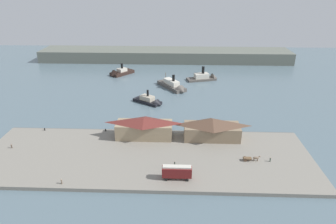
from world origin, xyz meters
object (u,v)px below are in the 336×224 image
Objects in this scene: street_tram at (177,171)px; ferry_moored_east at (150,101)px; ferry_shed_west_terminal at (212,128)px; horse_cart at (251,158)px; pedestrian_near_cart at (62,182)px; mooring_post_center_west at (45,129)px; ferry_departing_north at (119,73)px; ferry_approaching_east at (205,77)px; ferry_shed_central_terminal at (144,127)px; mooring_post_west at (106,130)px; pedestrian_by_tram at (175,164)px; pedestrian_near_west_shed at (270,160)px; pedestrian_near_east_shed at (12,146)px; ferry_moored_west at (174,86)px.

ferry_moored_east is (-13.53, 60.64, -2.58)m from street_tram.
ferry_shed_west_terminal reaches higher than horse_cart.
pedestrian_near_cart is 1.81× the size of mooring_post_center_west.
ferry_moored_east is (19.53, 64.26, -0.74)m from pedestrian_near_cart.
horse_cart is at bearing -13.62° from mooring_post_center_west.
street_tram is 59.32m from mooring_post_center_west.
street_tram is at bearing -156.15° from horse_cart.
ferry_moored_east is (23.66, -46.11, -0.07)m from ferry_departing_north.
ferry_approaching_east reaches higher than street_tram.
mooring_post_west is at bearing 165.61° from ferry_shed_central_terminal.
pedestrian_near_cart is at bearing -125.70° from ferry_shed_central_terminal.
horse_cart is 0.35× the size of ferry_moored_east.
ferry_approaching_east is at bearing 80.95° from street_tram.
mooring_post_west is at bearing 140.69° from pedestrian_by_tram.
ferry_shed_west_terminal is 23.22m from pedestrian_near_west_shed.
ferry_approaching_east is (48.84, 102.73, -0.55)m from pedestrian_near_cart.
ferry_shed_west_terminal is 13.34× the size of pedestrian_near_west_shed.
pedestrian_near_east_shed reaches higher than mooring_post_center_west.
street_tram is 5.32× the size of pedestrian_near_cart.
pedestrian_near_west_shed is 117.54m from ferry_departing_north.
ferry_moored_east is at bearing 130.85° from pedestrian_near_west_shed.
street_tram is at bearing -46.21° from mooring_post_west.
ferry_shed_west_terminal is at bearing 127.76° from horse_cart.
ferry_approaching_east is (52.97, -7.64, 0.11)m from ferry_departing_north.
ferry_moored_west is (-32.50, 71.71, -0.39)m from pedestrian_near_west_shed.
pedestrian_near_east_shed is (-87.66, 4.97, 0.02)m from pedestrian_near_west_shed.
ferry_shed_central_terminal is 1.33× the size of ferry_moored_east.
horse_cart is (36.25, -14.61, -3.04)m from ferry_shed_central_terminal.
pedestrian_near_east_shed is (-45.29, -9.87, -3.25)m from ferry_shed_central_terminal.
ferry_moored_east is at bearing 45.78° from pedestrian_near_east_shed.
mooring_post_west is (5.11, 32.77, -0.29)m from pedestrian_near_cart.
ferry_shed_central_terminal is 23.15× the size of mooring_post_center_west.
pedestrian_near_west_shed is (30.74, 3.43, 0.00)m from pedestrian_by_tram.
ferry_shed_west_terminal reaches higher than pedestrian_near_east_shed.
pedestrian_near_west_shed is 0.08× the size of ferry_approaching_east.
ferry_shed_central_terminal is at bearing 54.30° from pedestrian_near_cart.
pedestrian_near_east_shed is 0.10× the size of ferry_moored_east.
ferry_shed_central_terminal reaches higher than mooring_post_west.
street_tram reaches higher than pedestrian_near_east_shed.
ferry_departing_north is 51.83m from ferry_moored_east.
ferry_shed_west_terminal is 1.31× the size of ferry_moored_east.
ferry_departing_north is 1.05× the size of ferry_moored_east.
pedestrian_near_cart reaches higher than pedestrian_by_tram.
ferry_moored_east reaches higher than pedestrian_near_east_shed.
ferry_shed_west_terminal is 70.95m from pedestrian_near_east_shed.
pedestrian_by_tram is 106.32m from ferry_departing_north.
street_tram is at bearing 6.24° from pedestrian_near_cart.
ferry_moored_east is at bearing 65.39° from mooring_post_west.
mooring_post_west is at bearing -114.61° from ferry_moored_east.
mooring_post_west is 0.04× the size of ferry_moored_west.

